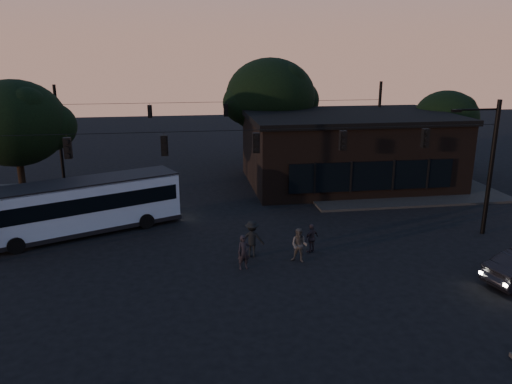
{
  "coord_description": "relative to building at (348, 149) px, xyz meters",
  "views": [
    {
      "loc": [
        -3.73,
        -20.28,
        10.01
      ],
      "look_at": [
        0.0,
        4.0,
        3.0
      ],
      "focal_mm": 35.0,
      "sensor_mm": 36.0,
      "label": 1
    }
  ],
  "objects": [
    {
      "name": "ground",
      "position": [
        -9.0,
        -15.97,
        -2.71
      ],
      "size": [
        120.0,
        120.0,
        0.0
      ],
      "primitive_type": "plane",
      "color": "black",
      "rests_on": "ground"
    },
    {
      "name": "sidewalk_far_left",
      "position": [
        -23.0,
        -1.97,
        -2.63
      ],
      "size": [
        14.0,
        10.0,
        0.15
      ],
      "primitive_type": "cube",
      "color": "black",
      "rests_on": "ground"
    },
    {
      "name": "tree_behind",
      "position": [
        -5.0,
        6.03,
        3.48
      ],
      "size": [
        7.6,
        7.6,
        9.43
      ],
      "color": "black",
      "rests_on": "ground"
    },
    {
      "name": "pedestrian_a",
      "position": [
        -9.99,
        -14.62,
        -1.87
      ],
      "size": [
        0.68,
        0.53,
        1.67
      ],
      "primitive_type": "imported",
      "rotation": [
        0.0,
        0.0,
        0.23
      ],
      "color": "black",
      "rests_on": "ground"
    },
    {
      "name": "pedestrian_b",
      "position": [
        -7.21,
        -14.23,
        -1.85
      ],
      "size": [
        1.04,
        0.97,
        1.72
      ],
      "primitive_type": "imported",
      "rotation": [
        0.0,
        0.0,
        -0.51
      ],
      "color": "#393734",
      "rests_on": "ground"
    },
    {
      "name": "pedestrian_c",
      "position": [
        -6.31,
        -13.17,
        -1.94
      ],
      "size": [
        0.96,
        0.79,
        1.53
      ],
      "primitive_type": "imported",
      "rotation": [
        0.0,
        0.0,
        3.69
      ],
      "color": "black",
      "rests_on": "ground"
    },
    {
      "name": "signal_rig_near",
      "position": [
        -9.0,
        -11.97,
        1.74
      ],
      "size": [
        26.24,
        0.3,
        7.5
      ],
      "color": "black",
      "rests_on": "ground"
    },
    {
      "name": "tree_right",
      "position": [
        9.0,
        2.03,
        1.93
      ],
      "size": [
        5.2,
        5.2,
        6.86
      ],
      "color": "black",
      "rests_on": "ground"
    },
    {
      "name": "building",
      "position": [
        0.0,
        0.0,
        0.0
      ],
      "size": [
        15.4,
        10.41,
        5.4
      ],
      "color": "black",
      "rests_on": "ground"
    },
    {
      "name": "bus",
      "position": [
        -18.29,
        -8.43,
        -1.0
      ],
      "size": [
        10.87,
        6.68,
        3.04
      ],
      "rotation": [
        0.0,
        0.0,
        0.42
      ],
      "color": "#A0B3CC",
      "rests_on": "ground"
    },
    {
      "name": "tree_left",
      "position": [
        -23.0,
        -2.97,
        2.86
      ],
      "size": [
        6.4,
        6.4,
        8.3
      ],
      "color": "black",
      "rests_on": "ground"
    },
    {
      "name": "signal_rig_far",
      "position": [
        -9.0,
        4.03,
        1.5
      ],
      "size": [
        26.24,
        0.3,
        7.5
      ],
      "color": "black",
      "rests_on": "ground"
    },
    {
      "name": "sidewalk_far_right",
      "position": [
        3.0,
        -1.97,
        -2.63
      ],
      "size": [
        14.0,
        10.0,
        0.15
      ],
      "primitive_type": "cube",
      "color": "black",
      "rests_on": "ground"
    },
    {
      "name": "pedestrian_d",
      "position": [
        -9.39,
        -13.21,
        -1.77
      ],
      "size": [
        1.32,
        0.91,
        1.88
      ],
      "primitive_type": "imported",
      "rotation": [
        0.0,
        0.0,
        2.96
      ],
      "color": "black",
      "rests_on": "ground"
    }
  ]
}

